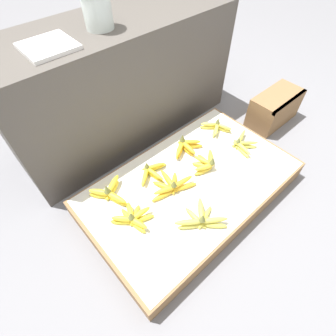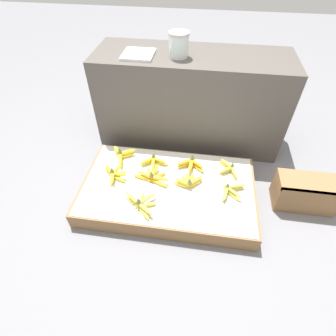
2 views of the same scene
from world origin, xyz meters
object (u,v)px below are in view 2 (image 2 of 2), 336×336
at_px(banana_bunch_middle_right, 231,191).
at_px(glass_jar, 179,44).
at_px(banana_bunch_back_midleft, 154,162).
at_px(foam_tray_white, 138,54).
at_px(banana_bunch_back_left, 121,155).
at_px(banana_bunch_back_midright, 191,164).
at_px(wooden_crate, 305,192).
at_px(banana_bunch_back_right, 229,169).
at_px(banana_bunch_middle_midleft, 153,176).
at_px(banana_bunch_middle_midright, 189,181).
at_px(banana_bunch_middle_left, 114,174).
at_px(banana_bunch_front_midleft, 141,203).

relative_size(banana_bunch_middle_right, glass_jar, 1.06).
xyz_separation_m(banana_bunch_back_midleft, foam_tray_white, (-0.17, 0.45, 0.60)).
bearing_deg(banana_bunch_back_left, banana_bunch_back_midleft, -6.66).
bearing_deg(banana_bunch_middle_right, banana_bunch_back_midright, 143.03).
relative_size(banana_bunch_back_midleft, glass_jar, 1.34).
distance_m(wooden_crate, banana_bunch_back_left, 1.32).
bearing_deg(banana_bunch_back_right, banana_bunch_middle_right, -88.17).
height_order(banana_bunch_middle_midleft, banana_bunch_back_right, banana_bunch_middle_midleft).
distance_m(banana_bunch_back_midright, foam_tray_white, 0.86).
bearing_deg(banana_bunch_back_midright, banana_bunch_back_left, 177.88).
bearing_deg(banana_bunch_middle_midright, banana_bunch_back_midright, 89.31).
bearing_deg(banana_bunch_back_left, banana_bunch_middle_left, -89.85).
bearing_deg(banana_bunch_middle_midleft, banana_bunch_back_right, 16.33).
distance_m(banana_bunch_front_midleft, banana_bunch_back_left, 0.49).
distance_m(banana_bunch_middle_midright, banana_bunch_back_midleft, 0.32).
bearing_deg(banana_bunch_front_midleft, banana_bunch_middle_left, 136.78).
distance_m(banana_bunch_middle_right, banana_bunch_back_midright, 0.35).
distance_m(banana_bunch_front_midleft, foam_tray_white, 1.05).
bearing_deg(wooden_crate, banana_bunch_back_midright, 171.23).
bearing_deg(banana_bunch_back_midright, banana_bunch_front_midleft, -125.38).
xyz_separation_m(banana_bunch_back_left, banana_bunch_back_midleft, (0.25, -0.03, -0.01)).
distance_m(banana_bunch_middle_midleft, banana_bunch_middle_right, 0.54).
xyz_separation_m(banana_bunch_middle_midright, foam_tray_white, (-0.45, 0.61, 0.60)).
height_order(wooden_crate, banana_bunch_back_midright, banana_bunch_back_midright).
relative_size(banana_bunch_middle_left, banana_bunch_back_right, 1.07).
bearing_deg(glass_jar, banana_bunch_back_left, -129.16).
bearing_deg(foam_tray_white, wooden_crate, -24.56).
distance_m(wooden_crate, foam_tray_white, 1.50).
relative_size(banana_bunch_middle_midright, banana_bunch_back_left, 0.98).
relative_size(wooden_crate, glass_jar, 2.42).
xyz_separation_m(glass_jar, foam_tray_white, (-0.28, -0.02, -0.07)).
height_order(banana_bunch_front_midleft, banana_bunch_middle_midright, banana_bunch_middle_midright).
bearing_deg(wooden_crate, foam_tray_white, 155.44).
height_order(banana_bunch_back_left, banana_bunch_back_midright, banana_bunch_back_left).
xyz_separation_m(banana_bunch_back_left, foam_tray_white, (0.08, 0.42, 0.59)).
xyz_separation_m(wooden_crate, banana_bunch_back_right, (-0.51, 0.12, 0.04)).
height_order(banana_bunch_back_left, banana_bunch_back_midleft, banana_bunch_back_left).
relative_size(banana_bunch_back_left, banana_bunch_back_midleft, 0.97).
height_order(banana_bunch_back_right, glass_jar, glass_jar).
xyz_separation_m(banana_bunch_back_left, banana_bunch_back_midright, (0.53, -0.02, -0.00)).
relative_size(wooden_crate, banana_bunch_back_right, 2.15).
bearing_deg(banana_bunch_middle_midright, banana_bunch_front_midleft, -140.73).
xyz_separation_m(banana_bunch_middle_right, banana_bunch_back_midright, (-0.28, 0.21, 0.01)).
bearing_deg(banana_bunch_back_midright, banana_bunch_back_midleft, -177.97).
relative_size(banana_bunch_front_midleft, banana_bunch_middle_left, 1.16).
xyz_separation_m(banana_bunch_back_midleft, banana_bunch_back_right, (0.55, 0.00, 0.00)).
relative_size(banana_bunch_middle_midleft, banana_bunch_middle_midright, 1.28).
distance_m(banana_bunch_back_left, banana_bunch_back_right, 0.80).
xyz_separation_m(banana_bunch_middle_midright, banana_bunch_back_left, (-0.53, 0.19, 0.00)).
bearing_deg(banana_bunch_back_midleft, glass_jar, 76.76).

